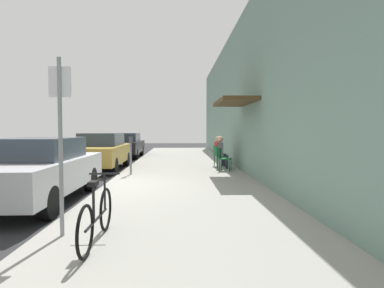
{
  "coord_description": "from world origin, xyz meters",
  "views": [
    {
      "loc": [
        2.12,
        -8.56,
        1.68
      ],
      "look_at": [
        2.68,
        4.55,
        1.07
      ],
      "focal_mm": 28.97,
      "sensor_mm": 36.0,
      "label": 1
    }
  ],
  "objects_px": {
    "parked_car_1": "(102,151)",
    "street_sign": "(60,132)",
    "parked_car_2": "(126,145)",
    "parked_car_0": "(38,169)",
    "cafe_chair_0": "(223,158)",
    "cafe_chair_2": "(218,154)",
    "bicycle_0": "(97,217)",
    "seated_patron_1": "(222,151)",
    "seated_patron_2": "(219,150)",
    "cafe_chair_1": "(220,156)",
    "parking_meter": "(131,152)"
  },
  "relations": [
    {
      "from": "parked_car_1",
      "to": "parked_car_2",
      "type": "relative_size",
      "value": 1.0
    },
    {
      "from": "parked_car_1",
      "to": "parking_meter",
      "type": "distance_m",
      "value": 2.72
    },
    {
      "from": "street_sign",
      "to": "seated_patron_2",
      "type": "bearing_deg",
      "value": 68.0
    },
    {
      "from": "bicycle_0",
      "to": "seated_patron_1",
      "type": "height_order",
      "value": "seated_patron_1"
    },
    {
      "from": "cafe_chair_0",
      "to": "street_sign",
      "type": "bearing_deg",
      "value": -115.81
    },
    {
      "from": "street_sign",
      "to": "bicycle_0",
      "type": "distance_m",
      "value": 1.34
    },
    {
      "from": "street_sign",
      "to": "bicycle_0",
      "type": "relative_size",
      "value": 1.52
    },
    {
      "from": "cafe_chair_0",
      "to": "cafe_chair_2",
      "type": "distance_m",
      "value": 1.51
    },
    {
      "from": "seated_patron_2",
      "to": "cafe_chair_1",
      "type": "bearing_deg",
      "value": -94.51
    },
    {
      "from": "parked_car_1",
      "to": "street_sign",
      "type": "xyz_separation_m",
      "value": [
        1.5,
        -8.45,
        0.86
      ]
    },
    {
      "from": "parked_car_0",
      "to": "bicycle_0",
      "type": "height_order",
      "value": "parked_car_0"
    },
    {
      "from": "street_sign",
      "to": "cafe_chair_2",
      "type": "bearing_deg",
      "value": 68.31
    },
    {
      "from": "cafe_chair_1",
      "to": "cafe_chair_2",
      "type": "xyz_separation_m",
      "value": [
        0.0,
        0.75,
        0.0
      ]
    },
    {
      "from": "parked_car_0",
      "to": "seated_patron_1",
      "type": "xyz_separation_m",
      "value": [
        4.95,
        5.15,
        0.05
      ]
    },
    {
      "from": "cafe_chair_1",
      "to": "seated_patron_1",
      "type": "bearing_deg",
      "value": -6.63
    },
    {
      "from": "parking_meter",
      "to": "cafe_chair_2",
      "type": "distance_m",
      "value": 4.08
    },
    {
      "from": "street_sign",
      "to": "seated_patron_2",
      "type": "relative_size",
      "value": 2.02
    },
    {
      "from": "seated_patron_2",
      "to": "bicycle_0",
      "type": "bearing_deg",
      "value": -107.92
    },
    {
      "from": "cafe_chair_1",
      "to": "cafe_chair_2",
      "type": "bearing_deg",
      "value": 89.91
    },
    {
      "from": "parked_car_0",
      "to": "seated_patron_1",
      "type": "distance_m",
      "value": 7.15
    },
    {
      "from": "parked_car_2",
      "to": "parked_car_0",
      "type": "bearing_deg",
      "value": -90.0
    },
    {
      "from": "parking_meter",
      "to": "seated_patron_2",
      "type": "xyz_separation_m",
      "value": [
        3.4,
        2.33,
        -0.07
      ]
    },
    {
      "from": "cafe_chair_0",
      "to": "parked_car_2",
      "type": "bearing_deg",
      "value": 123.87
    },
    {
      "from": "parked_car_1",
      "to": "seated_patron_1",
      "type": "bearing_deg",
      "value": -7.65
    },
    {
      "from": "parked_car_2",
      "to": "cafe_chair_0",
      "type": "distance_m",
      "value": 8.79
    },
    {
      "from": "cafe_chair_0",
      "to": "seated_patron_1",
      "type": "height_order",
      "value": "seated_patron_1"
    },
    {
      "from": "parked_car_1",
      "to": "cafe_chair_0",
      "type": "relative_size",
      "value": 5.06
    },
    {
      "from": "parked_car_2",
      "to": "cafe_chair_1",
      "type": "relative_size",
      "value": 5.06
    },
    {
      "from": "parking_meter",
      "to": "cafe_chair_2",
      "type": "bearing_deg",
      "value": 34.73
    },
    {
      "from": "seated_patron_2",
      "to": "seated_patron_1",
      "type": "bearing_deg",
      "value": -90.02
    },
    {
      "from": "parking_meter",
      "to": "cafe_chair_1",
      "type": "distance_m",
      "value": 3.7
    },
    {
      "from": "parked_car_0",
      "to": "seated_patron_2",
      "type": "bearing_deg",
      "value": 50.09
    },
    {
      "from": "parked_car_0",
      "to": "cafe_chair_1",
      "type": "bearing_deg",
      "value": 46.52
    },
    {
      "from": "seated_patron_1",
      "to": "seated_patron_2",
      "type": "height_order",
      "value": "same"
    },
    {
      "from": "parked_car_0",
      "to": "street_sign",
      "type": "distance_m",
      "value": 3.15
    },
    {
      "from": "parked_car_1",
      "to": "cafe_chair_1",
      "type": "relative_size",
      "value": 5.06
    },
    {
      "from": "parked_car_1",
      "to": "parked_car_2",
      "type": "xyz_separation_m",
      "value": [
        0.0,
        5.87,
        -0.03
      ]
    },
    {
      "from": "parked_car_2",
      "to": "street_sign",
      "type": "height_order",
      "value": "street_sign"
    },
    {
      "from": "cafe_chair_1",
      "to": "cafe_chair_2",
      "type": "height_order",
      "value": "same"
    },
    {
      "from": "cafe_chair_0",
      "to": "parked_car_1",
      "type": "bearing_deg",
      "value": 163.82
    },
    {
      "from": "bicycle_0",
      "to": "cafe_chair_1",
      "type": "xyz_separation_m",
      "value": [
        2.81,
        8.1,
        0.14
      ]
    },
    {
      "from": "cafe_chair_2",
      "to": "parked_car_0",
      "type": "bearing_deg",
      "value": -129.64
    },
    {
      "from": "parking_meter",
      "to": "bicycle_0",
      "type": "bearing_deg",
      "value": -85.29
    },
    {
      "from": "parked_car_1",
      "to": "cafe_chair_2",
      "type": "xyz_separation_m",
      "value": [
        4.89,
        0.09,
        -0.16
      ]
    },
    {
      "from": "parked_car_0",
      "to": "cafe_chair_1",
      "type": "height_order",
      "value": "parked_car_0"
    },
    {
      "from": "cafe_chair_1",
      "to": "seated_patron_2",
      "type": "relative_size",
      "value": 0.67
    },
    {
      "from": "parked_car_0",
      "to": "cafe_chair_0",
      "type": "xyz_separation_m",
      "value": [
        4.9,
        4.4,
        -0.14
      ]
    },
    {
      "from": "parking_meter",
      "to": "seated_patron_2",
      "type": "bearing_deg",
      "value": 34.41
    },
    {
      "from": "parked_car_1",
      "to": "bicycle_0",
      "type": "distance_m",
      "value": 9.01
    },
    {
      "from": "cafe_chair_1",
      "to": "parked_car_0",
      "type": "bearing_deg",
      "value": -133.48
    }
  ]
}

